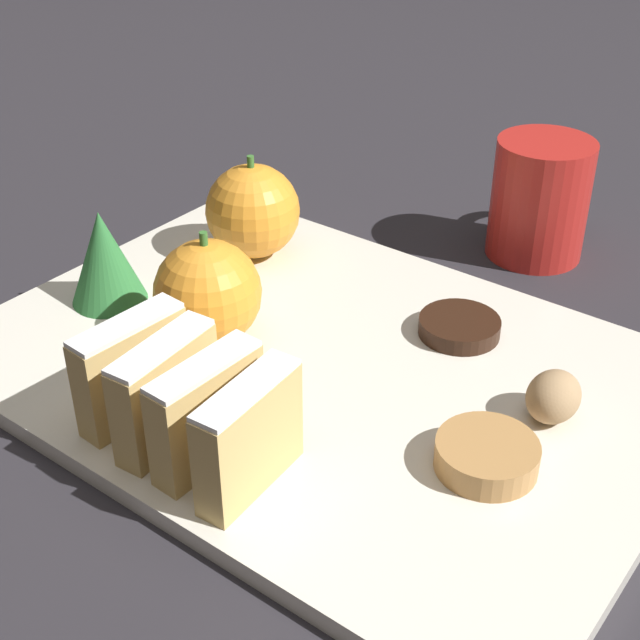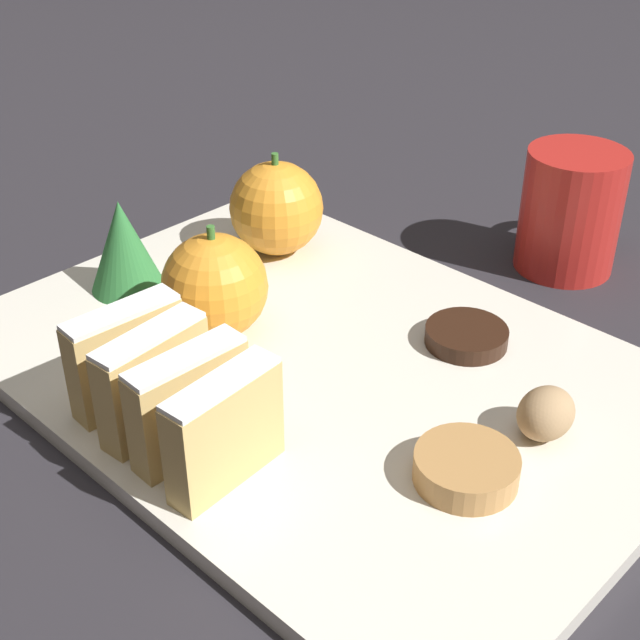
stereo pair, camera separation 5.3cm
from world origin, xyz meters
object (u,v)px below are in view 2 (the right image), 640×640
object	(u,v)px
chocolate_cookie	(466,336)
coffee_mug	(572,210)
orange_far	(215,286)
walnut	(546,413)
orange_near	(276,208)

from	to	relation	value
chocolate_cookie	coffee_mug	xyz separation A→B (m)	(0.15, 0.02, 0.03)
chocolate_cookie	orange_far	bearing A→B (deg)	129.07
walnut	chocolate_cookie	distance (m)	0.09
orange_far	chocolate_cookie	bearing A→B (deg)	-50.93
walnut	chocolate_cookie	bearing A→B (deg)	62.40
coffee_mug	chocolate_cookie	bearing A→B (deg)	-172.44
orange_near	chocolate_cookie	world-z (taller)	orange_near
chocolate_cookie	coffee_mug	world-z (taller)	coffee_mug
orange_far	walnut	size ratio (longest dim) A/B	2.12
chocolate_cookie	walnut	bearing A→B (deg)	-117.60
orange_near	orange_far	bearing A→B (deg)	-152.78
orange_far	walnut	distance (m)	0.21
orange_far	coffee_mug	bearing A→B (deg)	-22.09
orange_far	walnut	bearing A→B (deg)	-74.76
chocolate_cookie	coffee_mug	distance (m)	0.16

